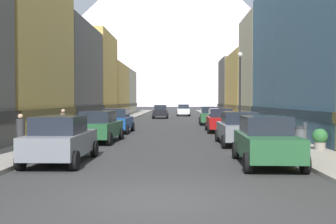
{
  "coord_description": "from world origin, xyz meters",
  "views": [
    {
      "loc": [
        0.54,
        -9.59,
        2.36
      ],
      "look_at": [
        -0.35,
        32.64,
        1.16
      ],
      "focal_mm": 43.23,
      "sensor_mm": 36.0,
      "label": 1
    }
  ],
  "objects_px": {
    "car_right_0": "(266,141)",
    "parking_meter_near": "(305,134)",
    "car_left_0": "(61,139)",
    "potted_plant_2": "(320,138)",
    "streetlamp_right": "(240,79)",
    "car_right_2": "(220,120)",
    "car_driving_1": "(160,112)",
    "car_right_1": "(238,128)",
    "car_driving_0": "(183,110)",
    "pedestrian_1": "(21,134)",
    "trash_bin_right": "(301,137)",
    "pedestrian_0": "(63,124)",
    "potted_plant_0": "(73,126)",
    "car_right_3": "(210,115)",
    "car_left_1": "(99,126)",
    "car_left_2": "(117,121)",
    "potted_plant_1": "(289,132)"
  },
  "relations": [
    {
      "from": "car_right_3",
      "to": "potted_plant_2",
      "type": "distance_m",
      "value": 21.6
    },
    {
      "from": "car_right_3",
      "to": "car_driving_1",
      "type": "bearing_deg",
      "value": 110.66
    },
    {
      "from": "car_left_0",
      "to": "potted_plant_2",
      "type": "bearing_deg",
      "value": 16.72
    },
    {
      "from": "car_right_2",
      "to": "pedestrian_1",
      "type": "height_order",
      "value": "pedestrian_1"
    },
    {
      "from": "parking_meter_near",
      "to": "potted_plant_0",
      "type": "xyz_separation_m",
      "value": [
        -12.75,
        12.71,
        -0.47
      ]
    },
    {
      "from": "car_right_2",
      "to": "potted_plant_2",
      "type": "xyz_separation_m",
      "value": [
        3.2,
        -11.97,
        -0.23
      ]
    },
    {
      "from": "car_left_0",
      "to": "car_left_2",
      "type": "distance_m",
      "value": 14.41
    },
    {
      "from": "car_driving_1",
      "to": "streetlamp_right",
      "type": "distance_m",
      "value": 24.44
    },
    {
      "from": "car_left_0",
      "to": "potted_plant_2",
      "type": "height_order",
      "value": "car_left_0"
    },
    {
      "from": "pedestrian_1",
      "to": "car_left_1",
      "type": "bearing_deg",
      "value": 64.73
    },
    {
      "from": "car_driving_1",
      "to": "potted_plant_1",
      "type": "distance_m",
      "value": 31.84
    },
    {
      "from": "streetlamp_right",
      "to": "car_left_2",
      "type": "bearing_deg",
      "value": -171.94
    },
    {
      "from": "car_left_0",
      "to": "pedestrian_1",
      "type": "height_order",
      "value": "pedestrian_1"
    },
    {
      "from": "car_left_0",
      "to": "pedestrian_1",
      "type": "distance_m",
      "value": 3.42
    },
    {
      "from": "car_right_3",
      "to": "car_driving_1",
      "type": "relative_size",
      "value": 1.01
    },
    {
      "from": "parking_meter_near",
      "to": "streetlamp_right",
      "type": "xyz_separation_m",
      "value": [
        -0.4,
        14.27,
        2.97
      ]
    },
    {
      "from": "trash_bin_right",
      "to": "pedestrian_0",
      "type": "xyz_separation_m",
      "value": [
        -12.6,
        5.12,
        0.3
      ]
    },
    {
      "from": "car_right_2",
      "to": "car_driving_1",
      "type": "distance_m",
      "value": 24.32
    },
    {
      "from": "car_driving_0",
      "to": "parking_meter_near",
      "type": "distance_m",
      "value": 45.88
    },
    {
      "from": "car_right_2",
      "to": "car_driving_1",
      "type": "xyz_separation_m",
      "value": [
        -5.4,
        23.71,
        0.0
      ]
    },
    {
      "from": "car_right_1",
      "to": "potted_plant_2",
      "type": "relative_size",
      "value": 4.64
    },
    {
      "from": "car_driving_1",
      "to": "pedestrian_1",
      "type": "height_order",
      "value": "pedestrian_1"
    },
    {
      "from": "car_left_1",
      "to": "car_right_3",
      "type": "height_order",
      "value": "same"
    },
    {
      "from": "car_left_2",
      "to": "parking_meter_near",
      "type": "relative_size",
      "value": 3.33
    },
    {
      "from": "car_right_1",
      "to": "car_driving_0",
      "type": "bearing_deg",
      "value": 93.09
    },
    {
      "from": "trash_bin_right",
      "to": "pedestrian_0",
      "type": "height_order",
      "value": "pedestrian_0"
    },
    {
      "from": "car_right_0",
      "to": "parking_meter_near",
      "type": "relative_size",
      "value": 3.35
    },
    {
      "from": "car_driving_1",
      "to": "car_driving_0",
      "type": "bearing_deg",
      "value": 68.69
    },
    {
      "from": "car_left_1",
      "to": "potted_plant_1",
      "type": "distance_m",
      "value": 10.83
    },
    {
      "from": "potted_plant_1",
      "to": "pedestrian_1",
      "type": "bearing_deg",
      "value": -156.06
    },
    {
      "from": "car_left_2",
      "to": "potted_plant_2",
      "type": "bearing_deg",
      "value": -45.95
    },
    {
      "from": "car_left_1",
      "to": "pedestrian_0",
      "type": "relative_size",
      "value": 2.63
    },
    {
      "from": "potted_plant_0",
      "to": "pedestrian_1",
      "type": "distance_m",
      "value": 11.78
    },
    {
      "from": "trash_bin_right",
      "to": "potted_plant_0",
      "type": "bearing_deg",
      "value": 142.47
    },
    {
      "from": "car_left_0",
      "to": "car_left_1",
      "type": "height_order",
      "value": "same"
    },
    {
      "from": "car_left_1",
      "to": "pedestrian_0",
      "type": "height_order",
      "value": "pedestrian_0"
    },
    {
      "from": "potted_plant_0",
      "to": "streetlamp_right",
      "type": "distance_m",
      "value": 12.92
    },
    {
      "from": "car_right_1",
      "to": "car_driving_1",
      "type": "xyz_separation_m",
      "value": [
        -5.4,
        32.53,
        0.0
      ]
    },
    {
      "from": "car_driving_0",
      "to": "potted_plant_2",
      "type": "distance_m",
      "value": 44.22
    },
    {
      "from": "car_driving_1",
      "to": "pedestrian_0",
      "type": "bearing_deg",
      "value": -98.84
    },
    {
      "from": "car_right_0",
      "to": "car_right_3",
      "type": "bearing_deg",
      "value": 90.0
    },
    {
      "from": "car_left_0",
      "to": "streetlamp_right",
      "type": "bearing_deg",
      "value": 59.78
    },
    {
      "from": "parking_meter_near",
      "to": "pedestrian_1",
      "type": "height_order",
      "value": "pedestrian_1"
    },
    {
      "from": "car_driving_0",
      "to": "streetlamp_right",
      "type": "relative_size",
      "value": 0.75
    },
    {
      "from": "streetlamp_right",
      "to": "car_right_0",
      "type": "bearing_deg",
      "value": -95.53
    },
    {
      "from": "car_right_2",
      "to": "pedestrian_0",
      "type": "distance_m",
      "value": 11.81
    },
    {
      "from": "car_left_2",
      "to": "pedestrian_0",
      "type": "distance_m",
      "value": 5.92
    },
    {
      "from": "car_left_1",
      "to": "car_driving_1",
      "type": "distance_m",
      "value": 31.43
    },
    {
      "from": "potted_plant_2",
      "to": "car_right_3",
      "type": "bearing_deg",
      "value": 98.52
    },
    {
      "from": "pedestrian_1",
      "to": "pedestrian_0",
      "type": "bearing_deg",
      "value": 90.0
    }
  ]
}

